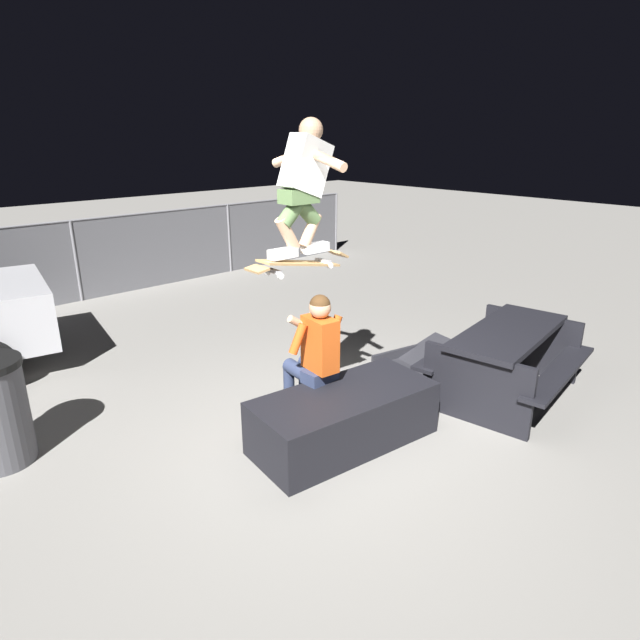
{
  "coord_description": "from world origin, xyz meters",
  "views": [
    {
      "loc": [
        -2.93,
        -3.2,
        2.7
      ],
      "look_at": [
        0.15,
        0.13,
        1.1
      ],
      "focal_mm": 30.15,
      "sensor_mm": 36.0,
      "label": 1
    }
  ],
  "objects_px": {
    "ledge_box_main": "(344,418)",
    "person_sitting_on_ledge": "(313,353)",
    "skater_airborne": "(304,181)",
    "kicker_ramp": "(429,367)",
    "picnic_table_back": "(507,352)",
    "skateboard": "(300,263)"
  },
  "relations": [
    {
      "from": "skater_airborne",
      "to": "kicker_ramp",
      "type": "height_order",
      "value": "skater_airborne"
    },
    {
      "from": "skater_airborne",
      "to": "picnic_table_back",
      "type": "relative_size",
      "value": 0.6
    },
    {
      "from": "person_sitting_on_ledge",
      "to": "skater_airborne",
      "type": "distance_m",
      "value": 1.56
    },
    {
      "from": "ledge_box_main",
      "to": "picnic_table_back",
      "type": "distance_m",
      "value": 2.02
    },
    {
      "from": "picnic_table_back",
      "to": "ledge_box_main",
      "type": "bearing_deg",
      "value": 165.89
    },
    {
      "from": "skater_airborne",
      "to": "ledge_box_main",
      "type": "bearing_deg",
      "value": -83.68
    },
    {
      "from": "person_sitting_on_ledge",
      "to": "skater_airborne",
      "type": "xyz_separation_m",
      "value": [
        -0.07,
        0.03,
        1.56
      ]
    },
    {
      "from": "person_sitting_on_ledge",
      "to": "skateboard",
      "type": "relative_size",
      "value": 1.31
    },
    {
      "from": "ledge_box_main",
      "to": "skater_airborne",
      "type": "height_order",
      "value": "skater_airborne"
    },
    {
      "from": "skateboard",
      "to": "skater_airborne",
      "type": "xyz_separation_m",
      "value": [
        0.06,
        -0.0,
        0.69
      ]
    },
    {
      "from": "ledge_box_main",
      "to": "kicker_ramp",
      "type": "distance_m",
      "value": 1.89
    },
    {
      "from": "person_sitting_on_ledge",
      "to": "skater_airborne",
      "type": "height_order",
      "value": "skater_airborne"
    },
    {
      "from": "skater_airborne",
      "to": "kicker_ramp",
      "type": "relative_size",
      "value": 0.97
    },
    {
      "from": "ledge_box_main",
      "to": "skater_airborne",
      "type": "bearing_deg",
      "value": 96.32
    },
    {
      "from": "skater_airborne",
      "to": "skateboard",
      "type": "bearing_deg",
      "value": 179.1
    },
    {
      "from": "skateboard",
      "to": "person_sitting_on_ledge",
      "type": "bearing_deg",
      "value": -13.4
    },
    {
      "from": "skater_airborne",
      "to": "kicker_ramp",
      "type": "xyz_separation_m",
      "value": [
        1.89,
        -0.06,
        -2.25
      ]
    },
    {
      "from": "picnic_table_back",
      "to": "skater_airborne",
      "type": "bearing_deg",
      "value": 154.51
    },
    {
      "from": "ledge_box_main",
      "to": "person_sitting_on_ledge",
      "type": "relative_size",
      "value": 1.25
    },
    {
      "from": "kicker_ramp",
      "to": "ledge_box_main",
      "type": "bearing_deg",
      "value": -167.73
    },
    {
      "from": "kicker_ramp",
      "to": "picnic_table_back",
      "type": "relative_size",
      "value": 0.61
    },
    {
      "from": "skater_airborne",
      "to": "kicker_ramp",
      "type": "bearing_deg",
      "value": -1.93
    }
  ]
}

